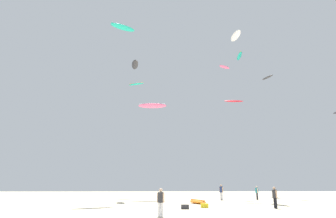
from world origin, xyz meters
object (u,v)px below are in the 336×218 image
at_px(person_left, 221,191).
at_px(person_right, 257,192).
at_px(kite_aloft_0, 135,65).
at_px(person_foreground, 161,200).
at_px(kite_aloft_4, 136,84).
at_px(kite_aloft_6, 268,77).
at_px(kite_aloft_7, 236,36).
at_px(kite_aloft_9, 234,101).
at_px(kite_aloft_5, 224,67).
at_px(kite_grounded_near, 198,202).
at_px(kite_aloft_2, 239,56).
at_px(cooler_box, 185,207).
at_px(gear_bag, 204,206).
at_px(kite_aloft_1, 152,106).
at_px(kite_aloft_3, 123,27).
at_px(person_midground, 275,196).

relative_size(person_left, person_right, 1.11).
bearing_deg(kite_aloft_0, person_foreground, -80.60).
xyz_separation_m(kite_aloft_4, kite_aloft_6, (20.10, -3.13, 0.24)).
bearing_deg(person_foreground, kite_aloft_6, 2.50).
xyz_separation_m(kite_aloft_7, kite_aloft_9, (-1.73, -3.59, -10.64)).
height_order(kite_aloft_5, kite_aloft_6, kite_aloft_5).
distance_m(kite_grounded_near, kite_aloft_2, 37.17).
bearing_deg(kite_aloft_5, kite_aloft_6, -3.82).
distance_m(cooler_box, kite_aloft_7, 28.21).
relative_size(kite_aloft_4, kite_aloft_9, 1.15).
bearing_deg(kite_aloft_2, person_right, -103.30).
bearing_deg(kite_aloft_7, kite_aloft_9, -115.72).
xyz_separation_m(cooler_box, kite_aloft_0, (-5.38, 16.33, 17.89)).
bearing_deg(kite_aloft_2, kite_aloft_0, -144.02).
xyz_separation_m(cooler_box, gear_bag, (1.61, 1.17, 0.00)).
distance_m(person_right, kite_aloft_1, 16.88).
xyz_separation_m(kite_aloft_0, kite_aloft_3, (-1.31, -4.51, 3.27)).
height_order(kite_grounded_near, gear_bag, kite_grounded_near).
bearing_deg(kite_grounded_near, kite_aloft_1, 114.80).
bearing_deg(kite_aloft_5, cooler_box, -112.42).
distance_m(person_foreground, person_left, 18.40).
bearing_deg(kite_aloft_7, kite_grounded_near, -127.67).
distance_m(kite_aloft_3, kite_aloft_9, 16.92).
distance_m(cooler_box, kite_aloft_9, 17.78).
xyz_separation_m(person_midground, kite_aloft_6, (7.61, 18.83, 16.52)).
height_order(person_midground, kite_aloft_3, kite_aloft_3).
height_order(person_left, cooler_box, person_left).
xyz_separation_m(kite_grounded_near, cooler_box, (-1.71, -5.99, -0.02)).
bearing_deg(gear_bag, kite_aloft_0, 114.77).
relative_size(person_midground, kite_grounded_near, 0.49).
height_order(kite_grounded_near, kite_aloft_6, kite_aloft_6).
relative_size(kite_aloft_2, kite_aloft_9, 1.63).
bearing_deg(kite_aloft_5, kite_aloft_9, -96.89).
height_order(person_left, person_right, person_left).
bearing_deg(kite_aloft_9, kite_aloft_5, 83.11).
height_order(person_foreground, kite_aloft_6, kite_aloft_6).
height_order(cooler_box, kite_aloft_3, kite_aloft_3).
bearing_deg(cooler_box, kite_aloft_3, 119.53).
bearing_deg(kite_aloft_4, person_left, -43.80).
bearing_deg(person_left, cooler_box, 32.99).
height_order(kite_aloft_2, kite_aloft_3, kite_aloft_2).
xyz_separation_m(kite_aloft_3, kite_aloft_9, (13.82, -0.17, -9.77)).
bearing_deg(person_midground, kite_aloft_3, 126.07).
bearing_deg(kite_aloft_3, kite_aloft_5, 27.75).
xyz_separation_m(gear_bag, kite_aloft_9, (5.51, 10.48, 11.39)).
xyz_separation_m(gear_bag, kite_aloft_2, (11.99, 28.95, 25.67)).
bearing_deg(person_foreground, person_right, 3.46).
bearing_deg(kite_aloft_0, person_right, -15.77).
distance_m(kite_aloft_4, kite_aloft_5, 14.10).
bearing_deg(person_left, person_right, 149.85).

